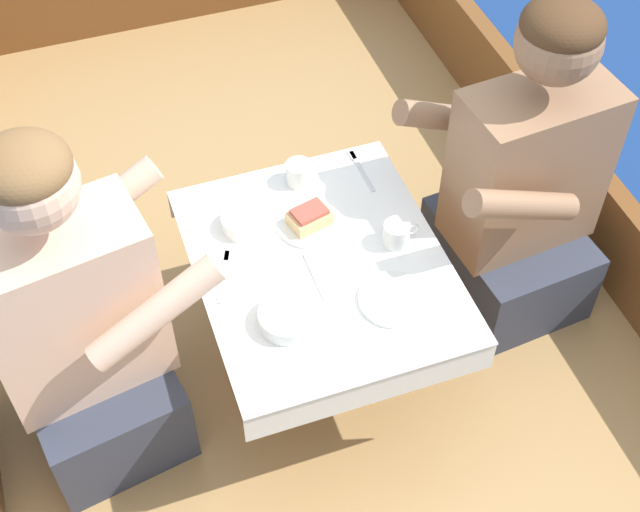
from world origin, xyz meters
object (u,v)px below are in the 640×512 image
(coffee_cup_port, at_px, (397,234))
(sandwich, at_px, (309,217))
(person_starboard, at_px, (521,191))
(coffee_cup_starboard, at_px, (299,173))
(person_port, at_px, (81,330))

(coffee_cup_port, bearing_deg, sandwich, 145.17)
(person_starboard, relative_size, coffee_cup_starboard, 10.07)
(person_starboard, xyz_separation_m, sandwich, (-0.60, 0.06, 0.05))
(person_port, relative_size, sandwich, 8.38)
(coffee_cup_port, bearing_deg, person_starboard, 10.63)
(sandwich, height_order, coffee_cup_port, coffee_cup_port)
(person_starboard, relative_size, sandwich, 8.36)
(person_starboard, distance_m, sandwich, 0.60)
(coffee_cup_starboard, bearing_deg, person_port, -155.65)
(person_starboard, relative_size, coffee_cup_port, 10.41)
(person_port, xyz_separation_m, sandwich, (0.63, 0.13, 0.05))
(person_port, relative_size, coffee_cup_starboard, 10.10)
(person_port, relative_size, coffee_cup_port, 10.43)
(person_port, height_order, coffee_cup_starboard, person_port)
(person_starboard, xyz_separation_m, coffee_cup_port, (-0.41, -0.08, 0.05))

